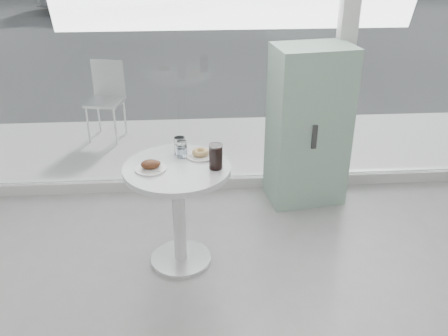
{
  "coord_description": "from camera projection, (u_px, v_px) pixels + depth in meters",
  "views": [
    {
      "loc": [
        -0.39,
        -1.06,
        2.26
      ],
      "look_at": [
        -0.2,
        1.7,
        0.85
      ],
      "focal_mm": 40.0,
      "sensor_mm": 36.0,
      "label": 1
    }
  ],
  "objects": [
    {
      "name": "main_table",
      "position": [
        178.0,
        195.0,
        3.4
      ],
      "size": [
        0.72,
        0.72,
        0.77
      ],
      "color": "silver",
      "rests_on": "ground"
    },
    {
      "name": "patio_deck",
      "position": [
        229.0,
        147.0,
        5.36
      ],
      "size": [
        5.6,
        1.6,
        0.05
      ],
      "primitive_type": "cube",
      "color": "silver",
      "rests_on": "ground"
    },
    {
      "name": "mint_cabinet",
      "position": [
        308.0,
        127.0,
        4.17
      ],
      "size": [
        0.68,
        0.51,
        1.35
      ],
      "rotation": [
        0.0,
        0.0,
        0.15
      ],
      "color": "#87AC97",
      "rests_on": "ground"
    },
    {
      "name": "patio_chair",
      "position": [
        106.0,
        95.0,
        5.38
      ],
      "size": [
        0.43,
        0.43,
        0.83
      ],
      "rotation": [
        0.0,
        0.0,
        -0.22
      ],
      "color": "silver",
      "rests_on": "patio_deck"
    },
    {
      "name": "plate_fritter",
      "position": [
        151.0,
        166.0,
        3.25
      ],
      "size": [
        0.21,
        0.21,
        0.07
      ],
      "color": "white",
      "rests_on": "main_table"
    },
    {
      "name": "plate_donut",
      "position": [
        201.0,
        154.0,
        3.43
      ],
      "size": [
        0.2,
        0.2,
        0.05
      ],
      "color": "white",
      "rests_on": "main_table"
    },
    {
      "name": "water_tumbler_a",
      "position": [
        182.0,
        150.0,
        3.42
      ],
      "size": [
        0.07,
        0.07,
        0.11
      ],
      "color": "white",
      "rests_on": "main_table"
    },
    {
      "name": "water_tumbler_b",
      "position": [
        180.0,
        146.0,
        3.46
      ],
      "size": [
        0.07,
        0.07,
        0.12
      ],
      "color": "white",
      "rests_on": "main_table"
    },
    {
      "name": "cola_glass",
      "position": [
        216.0,
        157.0,
        3.24
      ],
      "size": [
        0.09,
        0.09,
        0.17
      ],
      "color": "white",
      "rests_on": "main_table"
    }
  ]
}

